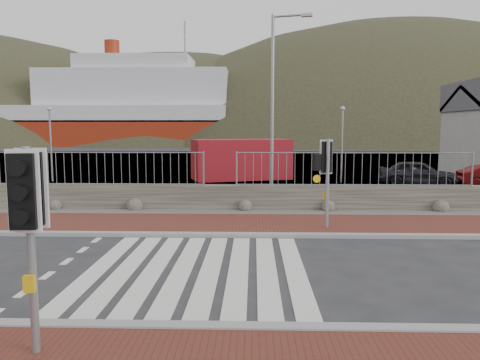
{
  "coord_description": "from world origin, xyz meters",
  "views": [
    {
      "loc": [
        1.22,
        -9.64,
        3.03
      ],
      "look_at": [
        0.84,
        3.0,
        1.58
      ],
      "focal_mm": 35.0,
      "sensor_mm": 36.0,
      "label": 1
    }
  ],
  "objects_px": {
    "ferry": "(98,113)",
    "streetlight": "(276,100)",
    "shipping_container": "(241,159)",
    "traffic_signal_far": "(327,165)",
    "traffic_signal_near": "(29,208)",
    "car_a": "(418,173)"
  },
  "relations": [
    {
      "from": "traffic_signal_near",
      "to": "shipping_container",
      "type": "distance_m",
      "value": 21.38
    },
    {
      "from": "shipping_container",
      "to": "car_a",
      "type": "height_order",
      "value": "shipping_container"
    },
    {
      "from": "traffic_signal_far",
      "to": "streetlight",
      "type": "relative_size",
      "value": 0.38
    },
    {
      "from": "traffic_signal_near",
      "to": "car_a",
      "type": "relative_size",
      "value": 0.72
    },
    {
      "from": "ferry",
      "to": "traffic_signal_far",
      "type": "bearing_deg",
      "value": -66.37
    },
    {
      "from": "streetlight",
      "to": "shipping_container",
      "type": "xyz_separation_m",
      "value": [
        -1.53,
        9.33,
        -2.86
      ]
    },
    {
      "from": "ferry",
      "to": "streetlight",
      "type": "bearing_deg",
      "value": -65.97
    },
    {
      "from": "ferry",
      "to": "streetlight",
      "type": "distance_m",
      "value": 65.52
    },
    {
      "from": "traffic_signal_near",
      "to": "car_a",
      "type": "height_order",
      "value": "traffic_signal_near"
    },
    {
      "from": "traffic_signal_far",
      "to": "shipping_container",
      "type": "distance_m",
      "value": 13.79
    },
    {
      "from": "traffic_signal_far",
      "to": "car_a",
      "type": "distance_m",
      "value": 12.41
    },
    {
      "from": "ferry",
      "to": "streetlight",
      "type": "relative_size",
      "value": 7.02
    },
    {
      "from": "ferry",
      "to": "traffic_signal_near",
      "type": "height_order",
      "value": "ferry"
    },
    {
      "from": "traffic_signal_far",
      "to": "car_a",
      "type": "relative_size",
      "value": 0.69
    },
    {
      "from": "streetlight",
      "to": "shipping_container",
      "type": "bearing_deg",
      "value": 114.3
    },
    {
      "from": "ferry",
      "to": "traffic_signal_near",
      "type": "distance_m",
      "value": 75.43
    },
    {
      "from": "traffic_signal_near",
      "to": "shipping_container",
      "type": "height_order",
      "value": "traffic_signal_near"
    },
    {
      "from": "ferry",
      "to": "car_a",
      "type": "bearing_deg",
      "value": -57.26
    },
    {
      "from": "shipping_container",
      "to": "ferry",
      "type": "bearing_deg",
      "value": 98.44
    },
    {
      "from": "traffic_signal_far",
      "to": "streetlight",
      "type": "distance_m",
      "value": 4.81
    },
    {
      "from": "traffic_signal_near",
      "to": "traffic_signal_far",
      "type": "bearing_deg",
      "value": 51.77
    },
    {
      "from": "traffic_signal_near",
      "to": "traffic_signal_far",
      "type": "relative_size",
      "value": 1.04
    }
  ]
}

